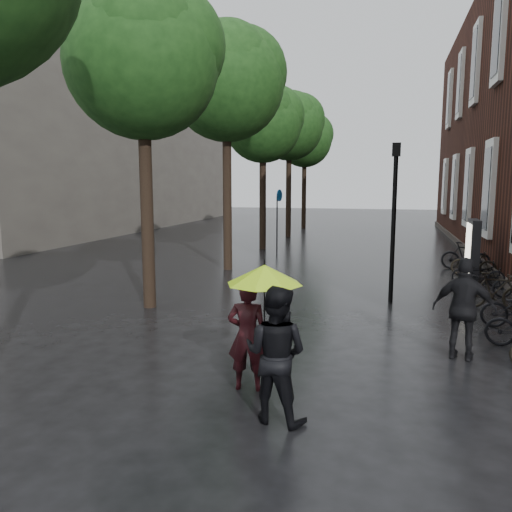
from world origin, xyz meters
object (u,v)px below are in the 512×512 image
(pedestrian_walking, at_px, (464,309))
(ad_lightbox, at_px, (472,250))
(parked_bicycles, at_px, (495,287))
(person_black, at_px, (276,354))
(person_burgundy, at_px, (247,336))
(lamp_post, at_px, (394,207))

(pedestrian_walking, bearing_deg, ad_lightbox, -85.56)
(parked_bicycles, bearing_deg, person_black, -118.18)
(person_black, bearing_deg, pedestrian_walking, -119.57)
(person_burgundy, distance_m, person_black, 1.11)
(pedestrian_walking, xyz_separation_m, ad_lightbox, (1.36, 8.20, 0.07))
(person_burgundy, xyz_separation_m, ad_lightbox, (4.81, 10.50, 0.15))
(ad_lightbox, relative_size, lamp_post, 0.48)
(person_black, relative_size, lamp_post, 0.44)
(parked_bicycles, height_order, ad_lightbox, ad_lightbox)
(ad_lightbox, bearing_deg, lamp_post, -121.67)
(ad_lightbox, xyz_separation_m, lamp_post, (-2.61, -3.94, 1.56))
(parked_bicycles, bearing_deg, person_burgundy, -124.88)
(ad_lightbox, bearing_deg, pedestrian_walking, -97.56)
(pedestrian_walking, distance_m, parked_bicycles, 4.95)
(person_burgundy, bearing_deg, pedestrian_walking, -153.41)
(ad_lightbox, height_order, lamp_post, lamp_post)
(person_black, bearing_deg, parked_bicycles, -106.56)
(lamp_post, bearing_deg, person_burgundy, -108.53)
(person_black, distance_m, parked_bicycles, 8.99)
(person_burgundy, distance_m, parked_bicycles, 8.56)
(person_burgundy, bearing_deg, parked_bicycles, -131.98)
(pedestrian_walking, bearing_deg, person_black, 62.69)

